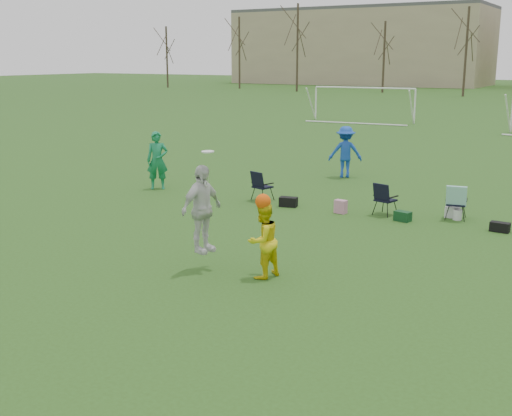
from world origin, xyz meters
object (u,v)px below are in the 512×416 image
Objects in this scene: center_contest at (229,222)px; fielder_blue at (345,152)px; goal_left at (364,95)px; fielder_green_near at (157,160)px.

fielder_blue is at bearing 101.12° from center_contest.
fielder_blue is 0.27× the size of goal_left.
fielder_blue is (4.79, 5.46, -0.03)m from fielder_green_near.
fielder_green_near is 9.54m from center_contest.
fielder_green_near is 0.77× the size of center_contest.
goal_left is (-9.82, 32.93, 0.78)m from center_contest.
center_contest reaches higher than fielder_blue.
center_contest is (7.11, -6.36, 0.12)m from fielder_green_near.
goal_left is at bearing 59.40° from fielder_green_near.
goal_left is (-7.50, 21.10, 0.94)m from fielder_blue.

